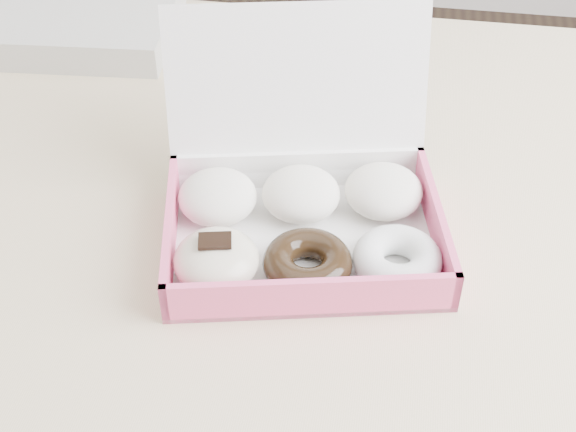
# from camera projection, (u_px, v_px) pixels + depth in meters

# --- Properties ---
(table) EXTENTS (1.20, 0.80, 0.75)m
(table) POSITION_uv_depth(u_px,v_px,m) (143.00, 204.00, 0.99)
(table) COLOR #CBB786
(table) RESTS_ON ground
(donut_box) EXTENTS (0.32, 0.30, 0.20)m
(donut_box) POSITION_uv_depth(u_px,v_px,m) (300.00, 211.00, 0.81)
(donut_box) COLOR white
(donut_box) RESTS_ON table
(newspapers) EXTENTS (0.28, 0.23, 0.04)m
(newspapers) POSITION_uv_depth(u_px,v_px,m) (79.00, 23.00, 1.14)
(newspapers) COLOR silver
(newspapers) RESTS_ON table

